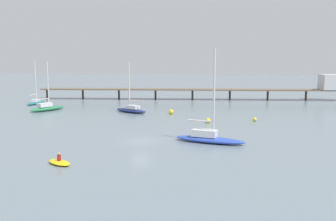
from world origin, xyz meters
The scene contains 10 objects.
ground_plane centered at (0.00, 0.00, 0.00)m, with size 400.00×400.00×0.00m, color slate.
pier centered at (15.08, 48.96, 3.39)m, with size 75.53×14.82×6.32m.
sailboat_green centered at (-25.08, 21.64, 0.68)m, with size 4.97×7.67×9.52m.
sailboat_navy centered at (-8.31, 22.62, 0.64)m, with size 7.36×4.96×9.51m.
sailboat_teal centered at (-33.45, 31.21, 0.56)m, with size 2.64×7.19×9.70m.
sailboat_blue centered at (8.09, 0.98, 0.71)m, with size 8.67×3.52×11.07m.
dinghy_yellow centered at (-4.95, -10.69, 0.21)m, with size 3.17×2.55×1.14m.
mooring_buoy_far centered at (14.03, 17.40, 0.31)m, with size 0.63×0.63×0.63m, color yellow.
mooring_buoy_near centered at (-0.63, 22.24, 0.44)m, with size 0.87×0.87×0.87m, color yellow.
mooring_buoy_mid centered at (6.82, 14.32, 0.40)m, with size 0.80×0.80×0.80m, color yellow.
Camera 1 is at (11.60, -40.36, 9.72)m, focal length 37.88 mm.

